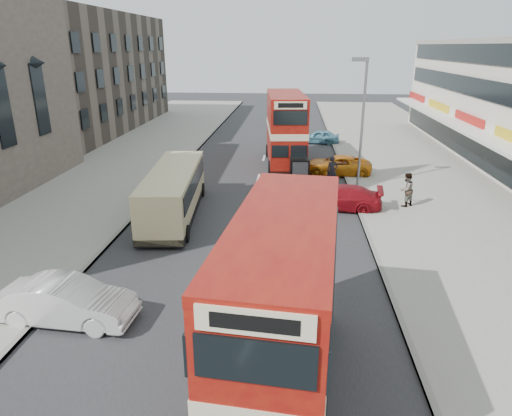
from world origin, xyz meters
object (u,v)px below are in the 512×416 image
at_px(car_right_a, 339,197).
at_px(pedestrian_near, 406,189).
at_px(bus_second, 286,129).
at_px(cyclist, 332,179).
at_px(street_lamp, 362,114).
at_px(car_left_front, 67,302).
at_px(car_right_c, 319,137).
at_px(coach, 174,191).
at_px(car_right_b, 336,165).
at_px(bus_main, 283,310).

bearing_deg(car_right_a, pedestrian_near, 103.18).
distance_m(bus_second, cyclist, 7.49).
relative_size(pedestrian_near, cyclist, 0.88).
distance_m(pedestrian_near, cyclist, 4.99).
bearing_deg(street_lamp, pedestrian_near, -57.76).
xyz_separation_m(pedestrian_near, cyclist, (-3.92, 3.06, -0.37)).
xyz_separation_m(car_left_front, car_right_a, (10.07, 12.02, -0.07)).
distance_m(car_right_c, pedestrian_near, 18.33).
height_order(coach, cyclist, coach).
bearing_deg(car_left_front, bus_second, -13.02).
distance_m(street_lamp, car_right_a, 5.90).
xyz_separation_m(street_lamp, coach, (-10.48, -5.85, -3.36)).
height_order(street_lamp, car_right_a, street_lamp).
xyz_separation_m(car_left_front, pedestrian_near, (13.81, 12.40, 0.38)).
xyz_separation_m(car_right_b, pedestrian_near, (3.28, -6.94, 0.45)).
distance_m(bus_main, coach, 14.31).
bearing_deg(car_right_a, car_right_b, -176.20).
bearing_deg(coach, street_lamp, 24.22).
relative_size(street_lamp, bus_second, 0.85).
relative_size(car_right_a, cyclist, 2.10).
xyz_separation_m(car_left_front, cyclist, (9.89, 15.47, 0.01)).
distance_m(car_left_front, car_right_a, 15.68).
xyz_separation_m(street_lamp, pedestrian_near, (2.27, -3.60, -3.65)).
bearing_deg(car_right_c, bus_main, 2.10).
bearing_deg(coach, car_right_b, 39.19).
bearing_deg(pedestrian_near, street_lamp, -95.33).
bearing_deg(coach, car_left_front, -100.88).
bearing_deg(coach, bus_second, 59.19).
height_order(bus_main, car_left_front, bus_main).
height_order(street_lamp, coach, street_lamp).
bearing_deg(car_right_a, car_right_c, -171.88).
distance_m(car_right_a, cyclist, 3.45).
xyz_separation_m(coach, pedestrian_near, (12.75, 2.25, -0.29)).
relative_size(street_lamp, bus_main, 0.91).
xyz_separation_m(bus_main, car_right_b, (3.33, 22.06, -1.86)).
height_order(bus_main, car_right_b, bus_main).
relative_size(street_lamp, car_right_c, 2.14).
bearing_deg(cyclist, bus_second, 108.65).
relative_size(street_lamp, car_right_b, 1.66).
bearing_deg(bus_main, car_right_c, -88.69).
bearing_deg(bus_second, car_right_a, 103.05).
distance_m(bus_main, car_left_front, 7.90).
relative_size(bus_main, coach, 0.97).
bearing_deg(bus_main, street_lamp, -97.18).
bearing_deg(pedestrian_near, car_left_front, 4.36).
xyz_separation_m(car_right_b, cyclist, (-0.64, -3.87, 0.08)).
bearing_deg(coach, car_right_a, 6.76).
height_order(car_right_b, pedestrian_near, pedestrian_near).
distance_m(car_right_a, pedestrian_near, 3.78).
bearing_deg(coach, car_right_c, 61.52).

